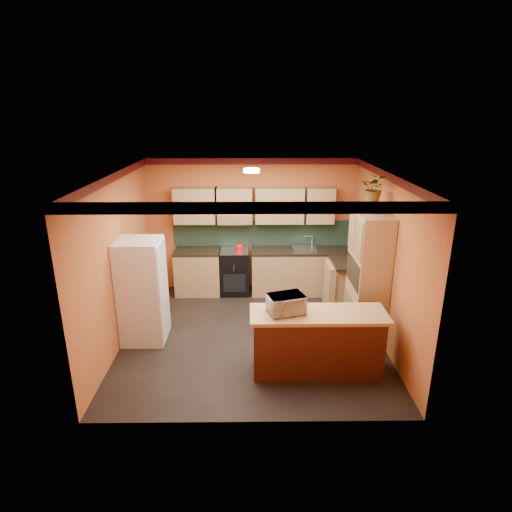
{
  "coord_description": "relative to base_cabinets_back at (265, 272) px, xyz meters",
  "views": [
    {
      "loc": [
        -0.01,
        -6.35,
        3.6
      ],
      "look_at": [
        0.07,
        0.45,
        1.25
      ],
      "focal_mm": 30.0,
      "sensor_mm": 36.0,
      "label": 1
    }
  ],
  "objects": [
    {
      "name": "pantry",
      "position": [
        1.57,
        -1.83,
        0.61
      ],
      "size": [
        0.48,
        0.9,
        2.1
      ],
      "primitive_type": "cube",
      "color": "tan",
      "rests_on": "ground"
    },
    {
      "name": "sink",
      "position": [
        0.78,
        0.0,
        0.5
      ],
      "size": [
        0.48,
        0.4,
        0.03
      ],
      "primitive_type": "cube",
      "color": "silver",
      "rests_on": "countertop_back"
    },
    {
      "name": "base_cabinets_back",
      "position": [
        0.0,
        0.0,
        0.0
      ],
      "size": [
        3.65,
        0.6,
        0.88
      ],
      "primitive_type": "cube",
      "color": "tan",
      "rests_on": "ground"
    },
    {
      "name": "bar_top",
      "position": [
        0.64,
        -2.83,
        0.47
      ],
      "size": [
        1.9,
        0.65,
        0.05
      ],
      "primitive_type": "cube",
      "color": "tan",
      "rests_on": "breakfast_bar"
    },
    {
      "name": "countertop_right",
      "position": [
        1.52,
        -0.74,
        0.46
      ],
      "size": [
        0.62,
        0.8,
        0.04
      ],
      "primitive_type": "cube",
      "color": "black",
      "rests_on": "base_cabinets_right"
    },
    {
      "name": "stove",
      "position": [
        -0.62,
        -0.0,
        0.02
      ],
      "size": [
        0.58,
        0.58,
        0.91
      ],
      "primitive_type": "cube",
      "color": "black",
      "rests_on": "ground"
    },
    {
      "name": "fridge",
      "position": [
        -2.03,
        -1.88,
        0.41
      ],
      "size": [
        0.68,
        0.66,
        1.7
      ],
      "primitive_type": "cube",
      "color": "white",
      "rests_on": "ground"
    },
    {
      "name": "breakfast_bar",
      "position": [
        0.64,
        -2.83,
        0.0
      ],
      "size": [
        1.8,
        0.55,
        0.88
      ],
      "primitive_type": "cube",
      "color": "#4B1D11",
      "rests_on": "ground"
    },
    {
      "name": "fern_pot",
      "position": [
        1.57,
        -1.78,
        1.74
      ],
      "size": [
        0.22,
        0.22,
        0.16
      ],
      "primitive_type": "cylinder",
      "color": "#A15427",
      "rests_on": "pantry"
    },
    {
      "name": "base_cabinets_right",
      "position": [
        1.52,
        -0.74,
        0.0
      ],
      "size": [
        0.6,
        0.8,
        0.88
      ],
      "primitive_type": "cube",
      "color": "tan",
      "rests_on": "ground"
    },
    {
      "name": "countertop_back",
      "position": [
        0.0,
        -0.0,
        0.46
      ],
      "size": [
        3.65,
        0.62,
        0.04
      ],
      "primitive_type": "cube",
      "color": "black",
      "rests_on": "base_cabinets_back"
    },
    {
      "name": "room_shell",
      "position": [
        -0.26,
        -1.52,
        1.65
      ],
      "size": [
        4.24,
        4.24,
        2.72
      ],
      "color": "black",
      "rests_on": "ground"
    },
    {
      "name": "fern",
      "position": [
        1.57,
        -1.78,
        2.03
      ],
      "size": [
        0.49,
        0.46,
        0.42
      ],
      "primitive_type": "imported",
      "rotation": [
        0.0,
        0.0,
        -0.44
      ],
      "color": "tan",
      "rests_on": "fern_pot"
    },
    {
      "name": "kettle",
      "position": [
        -0.53,
        -0.05,
        0.56
      ],
      "size": [
        0.23,
        0.23,
        0.18
      ],
      "primitive_type": null,
      "rotation": [
        0.0,
        0.0,
        0.43
      ],
      "color": "red",
      "rests_on": "stove"
    },
    {
      "name": "microwave",
      "position": [
        0.18,
        -2.83,
        0.62
      ],
      "size": [
        0.56,
        0.47,
        0.27
      ],
      "primitive_type": "imported",
      "rotation": [
        0.0,
        0.0,
        0.32
      ],
      "color": "white",
      "rests_on": "bar_top"
    }
  ]
}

